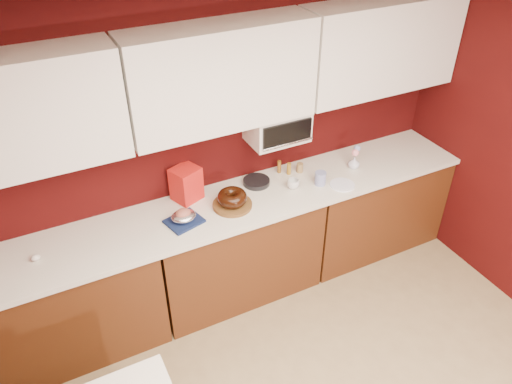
{
  "coord_description": "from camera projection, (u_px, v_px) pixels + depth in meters",
  "views": [
    {
      "loc": [
        -1.22,
        -0.84,
        3.13
      ],
      "look_at": [
        0.14,
        1.84,
        1.02
      ],
      "focal_mm": 35.0,
      "sensor_mm": 36.0,
      "label": 1
    }
  ],
  "objects": [
    {
      "name": "blue_jar",
      "position": [
        320.0,
        178.0,
        3.94
      ],
      "size": [
        0.1,
        0.1,
        0.11
      ],
      "primitive_type": "cylinder",
      "rotation": [
        0.0,
        0.0,
        -0.12
      ],
      "color": "navy",
      "rests_on": "countertop"
    },
    {
      "name": "bundt_cake",
      "position": [
        232.0,
        198.0,
        3.68
      ],
      "size": [
        0.28,
        0.28,
        0.09
      ],
      "primitive_type": "torus",
      "rotation": [
        0.0,
        0.0,
        -0.31
      ],
      "color": "black",
      "rests_on": "cake_base"
    },
    {
      "name": "wall_back",
      "position": [
        216.0,
        144.0,
        3.79
      ],
      "size": [
        4.0,
        0.02,
        2.5
      ],
      "primitive_type": "cube",
      "color": "#390807",
      "rests_on": "floor"
    },
    {
      "name": "upper_cabinet_right",
      "position": [
        381.0,
        47.0,
        3.82
      ],
      "size": [
        1.31,
        0.33,
        0.7
      ],
      "primitive_type": "cube",
      "color": "white",
      "rests_on": "wall_back"
    },
    {
      "name": "roasted_ham",
      "position": [
        183.0,
        213.0,
        3.53
      ],
      "size": [
        0.13,
        0.12,
        0.07
      ],
      "primitive_type": "ellipsoid",
      "rotation": [
        0.0,
        0.0,
        -0.31
      ],
      "color": "#AE5F4F",
      "rests_on": "foil_ham_nest"
    },
    {
      "name": "base_cabinet_left",
      "position": [
        65.0,
        306.0,
        3.54
      ],
      "size": [
        1.31,
        0.58,
        0.86
      ],
      "primitive_type": "cube",
      "color": "#502710",
      "rests_on": "floor"
    },
    {
      "name": "countertop",
      "position": [
        234.0,
        205.0,
        3.78
      ],
      "size": [
        4.0,
        0.62,
        0.04
      ],
      "primitive_type": "cube",
      "color": "silver",
      "rests_on": "base_cabinet_center"
    },
    {
      "name": "navy_towel",
      "position": [
        184.0,
        221.0,
        3.57
      ],
      "size": [
        0.29,
        0.26,
        0.02
      ],
      "primitive_type": "cube",
      "rotation": [
        0.0,
        0.0,
        0.26
      ],
      "color": "#132049",
      "rests_on": "countertop"
    },
    {
      "name": "amber_bottle",
      "position": [
        289.0,
        169.0,
        4.06
      ],
      "size": [
        0.04,
        0.04,
        0.1
      ],
      "primitive_type": "cylinder",
      "rotation": [
        0.0,
        0.0,
        -0.06
      ],
      "color": "olive",
      "rests_on": "countertop"
    },
    {
      "name": "pandoro_box",
      "position": [
        186.0,
        184.0,
        3.74
      ],
      "size": [
        0.25,
        0.24,
        0.27
      ],
      "primitive_type": "cube",
      "rotation": [
        0.0,
        0.0,
        0.38
      ],
      "color": "#AC0B1D",
      "rests_on": "countertop"
    },
    {
      "name": "upper_cabinet_left",
      "position": [
        6.0,
        118.0,
        2.83
      ],
      "size": [
        1.31,
        0.33,
        0.7
      ],
      "primitive_type": "cube",
      "color": "white",
      "rests_on": "wall_back"
    },
    {
      "name": "base_cabinet_right",
      "position": [
        368.0,
        205.0,
        4.53
      ],
      "size": [
        1.31,
        0.58,
        0.86
      ],
      "primitive_type": "cube",
      "color": "#502710",
      "rests_on": "floor"
    },
    {
      "name": "egg_right",
      "position": [
        36.0,
        258.0,
        3.23
      ],
      "size": [
        0.06,
        0.05,
        0.05
      ],
      "primitive_type": "ellipsoid",
      "rotation": [
        0.0,
        0.0,
        0.06
      ],
      "color": "silver",
      "rests_on": "countertop"
    },
    {
      "name": "dark_pan",
      "position": [
        256.0,
        182.0,
        3.97
      ],
      "size": [
        0.28,
        0.28,
        0.04
      ],
      "primitive_type": "cylinder",
      "rotation": [
        0.0,
        0.0,
        -0.41
      ],
      "color": "black",
      "rests_on": "countertop"
    },
    {
      "name": "flower_vase",
      "position": [
        354.0,
        162.0,
        4.14
      ],
      "size": [
        0.08,
        0.08,
        0.11
      ],
      "primitive_type": "imported",
      "rotation": [
        0.0,
        0.0,
        0.11
      ],
      "color": "silver",
      "rests_on": "countertop"
    },
    {
      "name": "upper_cabinet_center",
      "position": [
        221.0,
        77.0,
        3.32
      ],
      "size": [
        1.31,
        0.33,
        0.7
      ],
      "primitive_type": "cube",
      "color": "white",
      "rests_on": "wall_back"
    },
    {
      "name": "coffee_mug",
      "position": [
        293.0,
        183.0,
        3.9
      ],
      "size": [
        0.12,
        0.12,
        0.09
      ],
      "primitive_type": "imported",
      "rotation": [
        0.0,
        0.0,
        0.8
      ],
      "color": "silver",
      "rests_on": "countertop"
    },
    {
      "name": "base_cabinet_center",
      "position": [
        235.0,
        250.0,
        4.03
      ],
      "size": [
        1.31,
        0.58,
        0.86
      ],
      "primitive_type": "cube",
      "color": "#502710",
      "rests_on": "floor"
    },
    {
      "name": "toaster_oven_door",
      "position": [
        287.0,
        134.0,
        3.66
      ],
      "size": [
        0.4,
        0.02,
        0.18
      ],
      "primitive_type": "cube",
      "color": "black",
      "rests_on": "toaster_oven"
    },
    {
      "name": "paper_cup",
      "position": [
        300.0,
        168.0,
        4.1
      ],
      "size": [
        0.06,
        0.06,
        0.08
      ],
      "primitive_type": "cylinder",
      "rotation": [
        0.0,
        0.0,
        0.04
      ],
      "color": "olive",
      "rests_on": "countertop"
    },
    {
      "name": "toaster_oven_handle",
      "position": [
        288.0,
        144.0,
        3.69
      ],
      "size": [
        0.42,
        0.02,
        0.02
      ],
      "primitive_type": "cylinder",
      "rotation": [
        0.0,
        1.57,
        0.0
      ],
      "color": "silver",
      "rests_on": "toaster_oven"
    },
    {
      "name": "ceiling",
      "position": [
        503.0,
        111.0,
        1.43
      ],
      "size": [
        4.0,
        4.5,
        0.02
      ],
      "primitive_type": "cube",
      "color": "white",
      "rests_on": "wall_back"
    },
    {
      "name": "cake_base",
      "position": [
        232.0,
        205.0,
        3.72
      ],
      "size": [
        0.32,
        0.32,
        0.03
      ],
      "primitive_type": "cylinder",
      "rotation": [
        0.0,
        0.0,
        -0.09
      ],
      "color": "brown",
      "rests_on": "countertop"
    },
    {
      "name": "toaster_oven",
      "position": [
        277.0,
        125.0,
        3.78
      ],
      "size": [
        0.45,
        0.3,
        0.25
      ],
      "primitive_type": "cube",
      "color": "white",
      "rests_on": "upper_cabinet_center"
    },
    {
      "name": "foil_ham_nest",
      "position": [
        184.0,
        216.0,
        3.54
      ],
      "size": [
        0.22,
        0.21,
        0.07
      ],
      "primitive_type": "ellipsoid",
      "rotation": [
        0.0,
        0.0,
        -0.38
      ],
      "color": "white",
      "rests_on": "navy_towel"
    },
    {
      "name": "amber_bottle_tall",
      "position": [
        279.0,
        167.0,
        4.08
      ],
      "size": [
        0.04,
        0.04,
        0.11
      ],
      "primitive_type": "cylinder",
      "rotation": [
        0.0,
        0.0,
        0.4
      ],
      "color": "brown",
      "rests_on": "countertop"
    },
    {
      "name": "china_plate",
      "position": [
        342.0,
        185.0,
        3.95
      ],
      "size": [
        0.25,
        0.25,
        0.01
      ],
      "primitive_type": "cylinder",
      "rotation": [
        0.0,
        0.0,
        0.35
      ],
      "color": "white",
      "rests_on": "countertop"
    },
    {
      "name": "flower_blue",
      "position": [
        357.0,
        148.0,
        4.1
      ],
      "size": [
        0.06,
        0.06,
        0.06
      ],
      "primitive_type": "sphere",
      "color": "#7D92C8",
      "rests_on": "flower_vase"
    },
    {
      "name": "flower_pink",
      "position": [
        355.0,
        153.0,
        4.08
      ],
      "size": [
        0.06,
        0.06,
        0.06
      ],
      "primitive_type": "sphere",
      "color": "pink",
      "rests_on": "flower_vase"
    }
  ]
}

